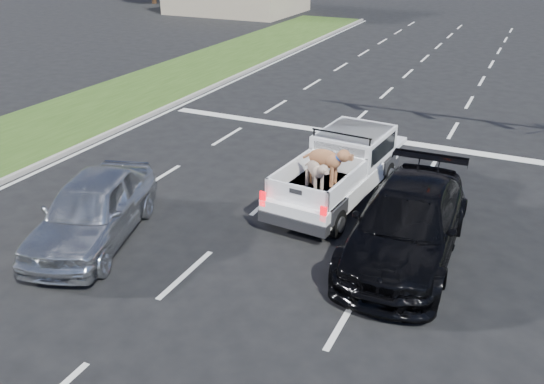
{
  "coord_description": "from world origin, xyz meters",
  "views": [
    {
      "loc": [
        4.26,
        -8.47,
        6.65
      ],
      "look_at": [
        -0.69,
        2.0,
        1.28
      ],
      "focal_mm": 38.0,
      "sensor_mm": 36.0,
      "label": 1
    }
  ],
  "objects": [
    {
      "name": "grass_median_left",
      "position": [
        -11.5,
        6.0,
        0.05
      ],
      "size": [
        5.0,
        60.0,
        0.1
      ],
      "primitive_type": "cube",
      "color": "#2A4515",
      "rests_on": "ground"
    },
    {
      "name": "ground",
      "position": [
        0.0,
        0.0,
        0.0
      ],
      "size": [
        160.0,
        160.0,
        0.0
      ],
      "primitive_type": "plane",
      "color": "black",
      "rests_on": "ground"
    },
    {
      "name": "road_markings",
      "position": [
        0.0,
        6.56,
        0.01
      ],
      "size": [
        17.75,
        60.0,
        0.01
      ],
      "color": "silver",
      "rests_on": "ground"
    },
    {
      "name": "pickup_truck",
      "position": [
        -0.11,
        4.89,
        0.87
      ],
      "size": [
        2.19,
        5.03,
        1.84
      ],
      "rotation": [
        0.0,
        0.0,
        -0.08
      ],
      "color": "black",
      "rests_on": "ground"
    },
    {
      "name": "silver_sedan",
      "position": [
        -4.46,
        0.38,
        0.77
      ],
      "size": [
        3.08,
        4.87,
        1.54
      ],
      "primitive_type": "imported",
      "rotation": [
        0.0,
        0.0,
        0.3
      ],
      "color": "silver",
      "rests_on": "ground"
    },
    {
      "name": "black_coupe",
      "position": [
        2.2,
        2.74,
        0.78
      ],
      "size": [
        2.33,
        5.42,
        1.55
      ],
      "primitive_type": "imported",
      "rotation": [
        0.0,
        0.0,
        0.03
      ],
      "color": "black",
      "rests_on": "ground"
    },
    {
      "name": "curb_left",
      "position": [
        -9.05,
        6.0,
        0.07
      ],
      "size": [
        0.15,
        60.0,
        0.14
      ],
      "primitive_type": "cube",
      "color": "gray",
      "rests_on": "ground"
    }
  ]
}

